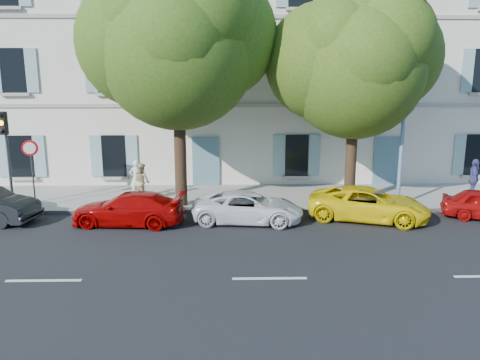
{
  "coord_description": "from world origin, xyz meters",
  "views": [
    {
      "loc": [
        -1.06,
        -15.64,
        5.24
      ],
      "look_at": [
        -0.66,
        2.0,
        1.4
      ],
      "focal_mm": 35.0,
      "sensor_mm": 36.0,
      "label": 1
    }
  ],
  "objects_px": {
    "tree_left": "(177,51)",
    "pedestrian_a": "(137,179)",
    "road_sign": "(31,159)",
    "car_white_coupe": "(248,207)",
    "pedestrian_b": "(142,182)",
    "traffic_light": "(5,139)",
    "street_lamp": "(407,92)",
    "pedestrian_c": "(474,179)",
    "car_yellow_supercar": "(369,204)",
    "tree_right": "(355,70)",
    "car_red_coupe": "(128,209)"
  },
  "relations": [
    {
      "from": "pedestrian_c",
      "to": "car_yellow_supercar",
      "type": "bearing_deg",
      "value": 132.26
    },
    {
      "from": "road_sign",
      "to": "pedestrian_c",
      "type": "distance_m",
      "value": 18.32
    },
    {
      "from": "pedestrian_a",
      "to": "street_lamp",
      "type": "bearing_deg",
      "value": 161.08
    },
    {
      "from": "car_yellow_supercar",
      "to": "tree_right",
      "type": "xyz_separation_m",
      "value": [
        -0.26,
        1.89,
        4.96
      ]
    },
    {
      "from": "car_red_coupe",
      "to": "car_yellow_supercar",
      "type": "distance_m",
      "value": 8.95
    },
    {
      "from": "car_white_coupe",
      "to": "tree_left",
      "type": "relative_size",
      "value": 0.43
    },
    {
      "from": "tree_left",
      "to": "pedestrian_c",
      "type": "bearing_deg",
      "value": 2.53
    },
    {
      "from": "road_sign",
      "to": "pedestrian_c",
      "type": "xyz_separation_m",
      "value": [
        18.27,
        0.73,
        -1.08
      ]
    },
    {
      "from": "tree_left",
      "to": "pedestrian_c",
      "type": "xyz_separation_m",
      "value": [
        12.38,
        0.55,
        -5.25
      ]
    },
    {
      "from": "car_white_coupe",
      "to": "road_sign",
      "type": "xyz_separation_m",
      "value": [
        -8.56,
        1.75,
        1.54
      ]
    },
    {
      "from": "car_white_coupe",
      "to": "road_sign",
      "type": "distance_m",
      "value": 8.87
    },
    {
      "from": "car_red_coupe",
      "to": "pedestrian_c",
      "type": "xyz_separation_m",
      "value": [
        14.1,
        2.67,
        0.44
      ]
    },
    {
      "from": "car_yellow_supercar",
      "to": "pedestrian_a",
      "type": "distance_m",
      "value": 9.78
    },
    {
      "from": "tree_left",
      "to": "pedestrian_a",
      "type": "distance_m",
      "value": 5.85
    },
    {
      "from": "tree_right",
      "to": "pedestrian_a",
      "type": "relative_size",
      "value": 5.11
    },
    {
      "from": "car_white_coupe",
      "to": "pedestrian_b",
      "type": "height_order",
      "value": "pedestrian_b"
    },
    {
      "from": "car_yellow_supercar",
      "to": "tree_left",
      "type": "height_order",
      "value": "tree_left"
    },
    {
      "from": "street_lamp",
      "to": "car_yellow_supercar",
      "type": "bearing_deg",
      "value": -141.95
    },
    {
      "from": "tree_left",
      "to": "road_sign",
      "type": "xyz_separation_m",
      "value": [
        -5.89,
        -0.18,
        -4.18
      ]
    },
    {
      "from": "tree_left",
      "to": "road_sign",
      "type": "distance_m",
      "value": 7.23
    },
    {
      "from": "car_white_coupe",
      "to": "tree_left",
      "type": "height_order",
      "value": "tree_left"
    },
    {
      "from": "car_yellow_supercar",
      "to": "tree_left",
      "type": "relative_size",
      "value": 0.47
    },
    {
      "from": "tree_right",
      "to": "street_lamp",
      "type": "relative_size",
      "value": 1.05
    },
    {
      "from": "tree_left",
      "to": "street_lamp",
      "type": "relative_size",
      "value": 1.18
    },
    {
      "from": "road_sign",
      "to": "pedestrian_b",
      "type": "height_order",
      "value": "road_sign"
    },
    {
      "from": "car_red_coupe",
      "to": "tree_right",
      "type": "xyz_separation_m",
      "value": [
        8.68,
        2.27,
        4.98
      ]
    },
    {
      "from": "car_red_coupe",
      "to": "pedestrian_a",
      "type": "relative_size",
      "value": 2.47
    },
    {
      "from": "street_lamp",
      "to": "car_red_coupe",
      "type": "bearing_deg",
      "value": -171.1
    },
    {
      "from": "street_lamp",
      "to": "road_sign",
      "type": "bearing_deg",
      "value": 178.87
    },
    {
      "from": "car_white_coupe",
      "to": "traffic_light",
      "type": "relative_size",
      "value": 1.06
    },
    {
      "from": "tree_right",
      "to": "street_lamp",
      "type": "bearing_deg",
      "value": -18.07
    },
    {
      "from": "car_white_coupe",
      "to": "traffic_light",
      "type": "height_order",
      "value": "traffic_light"
    },
    {
      "from": "street_lamp",
      "to": "pedestrian_c",
      "type": "bearing_deg",
      "value": 16.1
    },
    {
      "from": "car_white_coupe",
      "to": "street_lamp",
      "type": "relative_size",
      "value": 0.5
    },
    {
      "from": "pedestrian_c",
      "to": "car_red_coupe",
      "type": "bearing_deg",
      "value": 119.02
    },
    {
      "from": "car_yellow_supercar",
      "to": "car_red_coupe",
      "type": "bearing_deg",
      "value": 110.62
    },
    {
      "from": "car_yellow_supercar",
      "to": "tree_right",
      "type": "distance_m",
      "value": 5.31
    },
    {
      "from": "car_yellow_supercar",
      "to": "road_sign",
      "type": "relative_size",
      "value": 1.63
    },
    {
      "from": "car_white_coupe",
      "to": "car_yellow_supercar",
      "type": "height_order",
      "value": "car_yellow_supercar"
    },
    {
      "from": "car_yellow_supercar",
      "to": "tree_left",
      "type": "distance_m",
      "value": 9.35
    },
    {
      "from": "pedestrian_b",
      "to": "car_white_coupe",
      "type": "bearing_deg",
      "value": -169.24
    },
    {
      "from": "car_red_coupe",
      "to": "traffic_light",
      "type": "height_order",
      "value": "traffic_light"
    },
    {
      "from": "road_sign",
      "to": "street_lamp",
      "type": "xyz_separation_m",
      "value": [
        14.75,
        -0.29,
        2.62
      ]
    },
    {
      "from": "street_lamp",
      "to": "pedestrian_c",
      "type": "relative_size",
      "value": 4.57
    },
    {
      "from": "car_red_coupe",
      "to": "tree_right",
      "type": "bearing_deg",
      "value": 110.55
    },
    {
      "from": "pedestrian_c",
      "to": "tree_right",
      "type": "bearing_deg",
      "value": 112.52
    },
    {
      "from": "pedestrian_a",
      "to": "pedestrian_c",
      "type": "height_order",
      "value": "pedestrian_c"
    },
    {
      "from": "road_sign",
      "to": "pedestrian_a",
      "type": "bearing_deg",
      "value": 21.38
    },
    {
      "from": "car_red_coupe",
      "to": "pedestrian_b",
      "type": "bearing_deg",
      "value": -173.33
    },
    {
      "from": "road_sign",
      "to": "pedestrian_b",
      "type": "relative_size",
      "value": 1.7
    }
  ]
}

